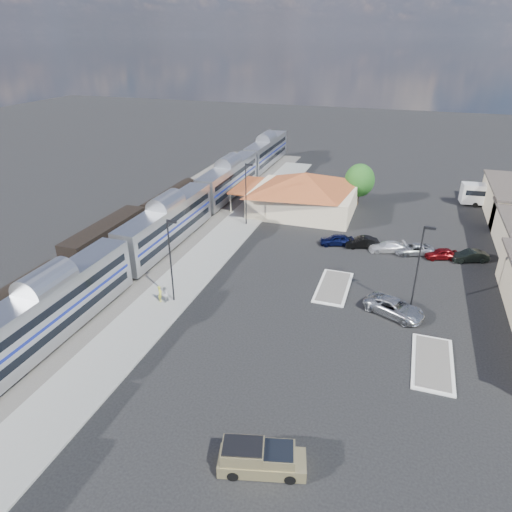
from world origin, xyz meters
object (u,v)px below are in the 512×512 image
(station_depot, at_px, (304,192))
(coach_bus, at_px, (498,194))
(suv, at_px, (394,308))
(pickup_truck, at_px, (262,459))

(station_depot, xyz_separation_m, coach_bus, (28.56, 12.00, -1.11))
(coach_bus, bearing_deg, suv, 153.86)
(station_depot, bearing_deg, coach_bus, 22.79)
(station_depot, relative_size, pickup_truck, 3.18)
(pickup_truck, height_order, coach_bus, coach_bus)
(suv, height_order, coach_bus, coach_bus)
(station_depot, height_order, pickup_truck, station_depot)
(pickup_truck, xyz_separation_m, suv, (6.80, 20.82, -0.08))
(pickup_truck, bearing_deg, station_depot, -4.40)
(station_depot, bearing_deg, pickup_truck, -79.89)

